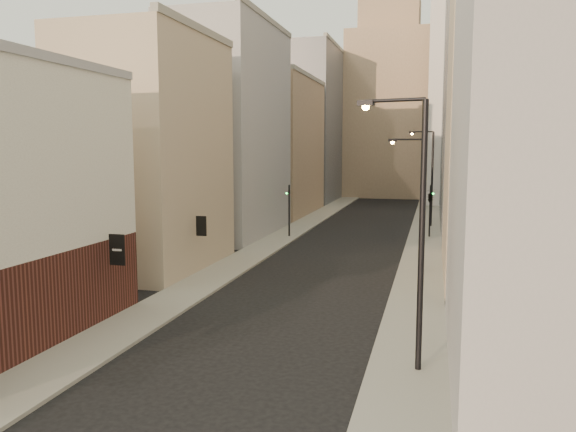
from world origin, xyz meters
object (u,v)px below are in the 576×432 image
object	(u,v)px
streetlamp_mid	(418,198)
streetlamp_far	(430,173)
clock_tower	(389,95)
traffic_light_left	(289,199)
white_tower	(457,78)
streetlamp_near	(415,219)
traffic_light_right	(430,196)

from	to	relation	value
streetlamp_mid	streetlamp_far	world-z (taller)	streetlamp_far
clock_tower	streetlamp_far	xyz separation A→B (m)	(7.74, -40.03, -11.80)
clock_tower	traffic_light_left	size ratio (longest dim) A/B	8.98
white_tower	streetlamp_mid	xyz separation A→B (m)	(-3.72, -49.92, -13.44)
traffic_light_left	white_tower	bearing A→B (deg)	-128.30
clock_tower	streetlamp_far	bearing A→B (deg)	-79.05
white_tower	streetlamp_near	xyz separation A→B (m)	(-3.38, -66.51, -12.76)
traffic_light_left	clock_tower	bearing A→B (deg)	-110.35
streetlamp_near	traffic_light_right	xyz separation A→B (m)	(0.31, 32.92, -1.89)
white_tower	traffic_light_right	size ratio (longest dim) A/B	8.30
white_tower	traffic_light_left	world-z (taller)	white_tower
white_tower	clock_tower	bearing A→B (deg)	128.16
traffic_light_right	streetlamp_far	bearing A→B (deg)	-66.75
clock_tower	traffic_light_left	distance (m)	52.73
clock_tower	streetlamp_far	size ratio (longest dim) A/B	4.40
white_tower	streetlamp_far	size ratio (longest dim) A/B	4.07
clock_tower	traffic_light_right	distance (m)	50.15
clock_tower	traffic_light_right	xyz separation A→B (m)	(7.93, -47.59, -13.68)
clock_tower	streetlamp_near	size ratio (longest dim) A/B	4.39
white_tower	traffic_light_left	distance (m)	42.62
streetlamp_near	streetlamp_mid	world-z (taller)	streetlamp_near
white_tower	traffic_light_right	xyz separation A→B (m)	(-3.07, -33.59, -14.65)
streetlamp_mid	traffic_light_right	size ratio (longest dim) A/B	1.81
clock_tower	traffic_light_right	bearing A→B (deg)	-80.53
white_tower	streetlamp_near	size ratio (longest dim) A/B	4.06
clock_tower	streetlamp_near	bearing A→B (deg)	-84.59
clock_tower	white_tower	xyz separation A→B (m)	(11.00, -14.00, 0.97)
white_tower	traffic_light_left	size ratio (longest dim) A/B	8.30
clock_tower	white_tower	distance (m)	17.83
clock_tower	streetlamp_far	world-z (taller)	clock_tower
clock_tower	streetlamp_mid	bearing A→B (deg)	-83.50
streetlamp_near	traffic_light_right	size ratio (longest dim) A/B	2.05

